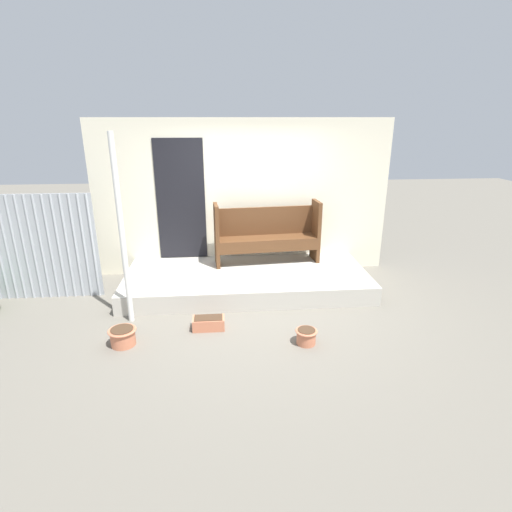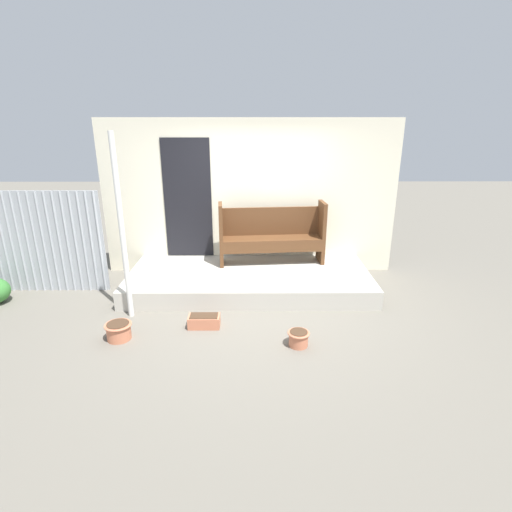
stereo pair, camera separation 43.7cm
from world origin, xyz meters
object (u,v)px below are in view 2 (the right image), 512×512
bench (272,232)px  flower_pot_middle (299,338)px  support_post (122,230)px  flower_pot_left (119,330)px  planter_box_rect (204,321)px

bench → flower_pot_middle: bearing=-88.4°
support_post → flower_pot_middle: 2.62m
bench → flower_pot_middle: (0.24, -2.17, -0.70)m
support_post → flower_pot_left: bearing=-87.4°
support_post → bench: 2.46m
flower_pot_middle → planter_box_rect: (-1.19, 0.47, -0.02)m
bench → flower_pot_left: bench is taller
planter_box_rect → flower_pot_left: bearing=-163.6°
bench → flower_pot_left: bearing=-139.2°
support_post → bench: (1.99, 1.39, -0.42)m
bench → support_post: bearing=-149.8°
flower_pot_left → planter_box_rect: flower_pot_left is taller
support_post → planter_box_rect: bearing=-16.6°
support_post → planter_box_rect: 1.58m
support_post → flower_pot_left: size_ratio=7.35×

